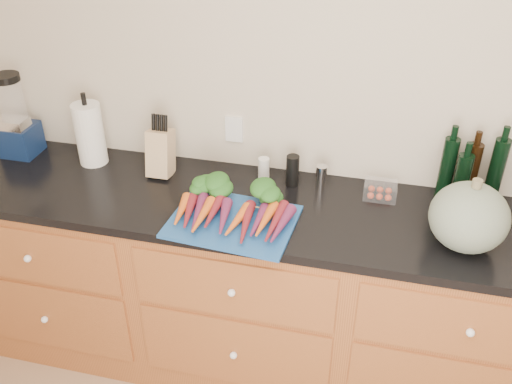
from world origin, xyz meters
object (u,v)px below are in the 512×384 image
(blender_appliance, at_px, (16,120))
(knife_block, at_px, (161,153))
(cutting_board, at_px, (233,221))
(paper_towel, at_px, (90,134))
(carrots, at_px, (235,208))
(squash, at_px, (469,217))
(tomato_box, at_px, (380,190))

(blender_appliance, bearing_deg, knife_block, -1.42)
(cutting_board, xyz_separation_m, paper_towel, (-0.76, 0.32, 0.14))
(cutting_board, bearing_deg, carrots, 90.00)
(squash, relative_size, paper_towel, 0.99)
(carrots, height_order, tomato_box, carrots)
(blender_appliance, xyz_separation_m, paper_towel, (0.37, 0.00, -0.03))
(cutting_board, relative_size, paper_towel, 1.67)
(squash, relative_size, knife_block, 1.38)
(knife_block, height_order, tomato_box, knife_block)
(cutting_board, distance_m, tomato_box, 0.65)
(tomato_box, bearing_deg, paper_towel, -179.57)
(blender_appliance, height_order, knife_block, blender_appliance)
(squash, height_order, tomato_box, squash)
(cutting_board, distance_m, carrots, 0.06)
(blender_appliance, xyz_separation_m, tomato_box, (1.69, 0.01, -0.14))
(squash, xyz_separation_m, paper_towel, (-1.64, 0.26, 0.02))
(knife_block, bearing_deg, paper_towel, 176.71)
(carrots, distance_m, blender_appliance, 1.17)
(squash, xyz_separation_m, tomato_box, (-0.32, 0.27, -0.10))
(carrots, xyz_separation_m, blender_appliance, (-1.13, 0.27, 0.13))
(squash, xyz_separation_m, knife_block, (-1.29, 0.24, -0.03))
(squash, height_order, knife_block, squash)
(carrots, distance_m, paper_towel, 0.82)
(cutting_board, relative_size, knife_block, 2.35)
(cutting_board, height_order, tomato_box, tomato_box)
(blender_appliance, relative_size, paper_towel, 1.36)
(paper_towel, height_order, tomato_box, paper_towel)
(cutting_board, relative_size, carrots, 1.04)
(cutting_board, distance_m, squash, 0.89)
(knife_block, relative_size, tomato_box, 1.53)
(paper_towel, bearing_deg, knife_block, -3.29)
(carrots, height_order, paper_towel, paper_towel)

